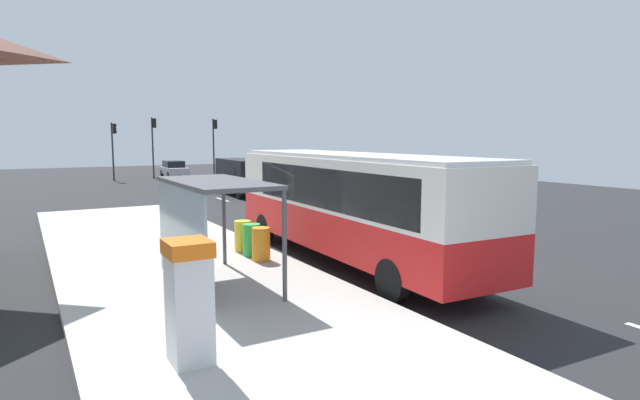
{
  "coord_description": "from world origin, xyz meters",
  "views": [
    {
      "loc": [
        -10.0,
        -10.51,
        3.68
      ],
      "look_at": [
        -1.0,
        5.17,
        1.5
      ],
      "focal_mm": 29.21,
      "sensor_mm": 36.0,
      "label": 1
    }
  ],
  "objects_px": {
    "recycling_bin_orange": "(261,244)",
    "traffic_light_near_side": "(214,139)",
    "traffic_light_median": "(154,138)",
    "bus": "(350,200)",
    "recycling_bin_yellow": "(243,236)",
    "ticket_machine": "(189,300)",
    "sedan_near": "(174,169)",
    "white_van": "(243,174)",
    "traffic_light_far_side": "(114,142)",
    "bus_shelter": "(203,206)",
    "recycling_bin_green": "(252,240)"
  },
  "relations": [
    {
      "from": "white_van",
      "to": "recycling_bin_orange",
      "type": "xyz_separation_m",
      "value": [
        -6.4,
        -17.68,
        -0.69
      ]
    },
    {
      "from": "bus",
      "to": "recycling_bin_orange",
      "type": "relative_size",
      "value": 11.67
    },
    {
      "from": "bus_shelter",
      "to": "bus",
      "type": "bearing_deg",
      "value": 12.06
    },
    {
      "from": "sedan_near",
      "to": "bus_shelter",
      "type": "xyz_separation_m",
      "value": [
        -8.71,
        -37.01,
        1.31
      ]
    },
    {
      "from": "traffic_light_near_side",
      "to": "ticket_machine",
      "type": "bearing_deg",
      "value": -109.08
    },
    {
      "from": "recycling_bin_orange",
      "to": "bus_shelter",
      "type": "xyz_separation_m",
      "value": [
        -2.21,
        -1.79,
        1.44
      ]
    },
    {
      "from": "bus",
      "to": "bus_shelter",
      "type": "height_order",
      "value": "bus"
    },
    {
      "from": "ticket_machine",
      "to": "traffic_light_median",
      "type": "xyz_separation_m",
      "value": [
        8.27,
        40.25,
        2.42
      ]
    },
    {
      "from": "traffic_light_median",
      "to": "bus",
      "type": "bearing_deg",
      "value": -93.41
    },
    {
      "from": "ticket_machine",
      "to": "white_van",
      "type": "bearing_deg",
      "value": 66.7
    },
    {
      "from": "sedan_near",
      "to": "traffic_light_far_side",
      "type": "bearing_deg",
      "value": -164.76
    },
    {
      "from": "traffic_light_far_side",
      "to": "white_van",
      "type": "bearing_deg",
      "value": -71.74
    },
    {
      "from": "recycling_bin_orange",
      "to": "sedan_near",
      "type": "bearing_deg",
      "value": 79.54
    },
    {
      "from": "recycling_bin_green",
      "to": "ticket_machine",
      "type": "bearing_deg",
      "value": -119.82
    },
    {
      "from": "sedan_near",
      "to": "traffic_light_median",
      "type": "height_order",
      "value": "traffic_light_median"
    },
    {
      "from": "traffic_light_median",
      "to": "bus_shelter",
      "type": "xyz_separation_m",
      "value": [
        -6.81,
        -36.34,
        -1.5
      ]
    },
    {
      "from": "bus",
      "to": "ticket_machine",
      "type": "relative_size",
      "value": 5.71
    },
    {
      "from": "recycling_bin_yellow",
      "to": "traffic_light_near_side",
      "type": "bearing_deg",
      "value": 72.91
    },
    {
      "from": "traffic_light_near_side",
      "to": "recycling_bin_yellow",
      "type": "bearing_deg",
      "value": -107.09
    },
    {
      "from": "bus_shelter",
      "to": "ticket_machine",
      "type": "bearing_deg",
      "value": -110.47
    },
    {
      "from": "recycling_bin_orange",
      "to": "recycling_bin_yellow",
      "type": "relative_size",
      "value": 1.0
    },
    {
      "from": "recycling_bin_yellow",
      "to": "traffic_light_median",
      "type": "distance_m",
      "value": 33.59
    },
    {
      "from": "sedan_near",
      "to": "traffic_light_median",
      "type": "relative_size",
      "value": 0.82
    },
    {
      "from": "bus",
      "to": "sedan_near",
      "type": "xyz_separation_m",
      "value": [
        4.01,
        36.0,
        -1.05
      ]
    },
    {
      "from": "recycling_bin_orange",
      "to": "recycling_bin_green",
      "type": "xyz_separation_m",
      "value": [
        0.0,
        0.7,
        0.0
      ]
    },
    {
      "from": "traffic_light_far_side",
      "to": "sedan_near",
      "type": "bearing_deg",
      "value": 15.24
    },
    {
      "from": "sedan_near",
      "to": "ticket_machine",
      "type": "distance_m",
      "value": 42.17
    },
    {
      "from": "recycling_bin_green",
      "to": "traffic_light_near_side",
      "type": "relative_size",
      "value": 0.18
    },
    {
      "from": "ticket_machine",
      "to": "traffic_light_far_side",
      "type": "height_order",
      "value": "traffic_light_far_side"
    },
    {
      "from": "traffic_light_far_side",
      "to": "bus_shelter",
      "type": "xyz_separation_m",
      "value": [
        -3.31,
        -35.54,
        -1.18
      ]
    },
    {
      "from": "sedan_near",
      "to": "recycling_bin_orange",
      "type": "xyz_separation_m",
      "value": [
        -6.5,
        -35.21,
        -0.14
      ]
    },
    {
      "from": "recycling_bin_yellow",
      "to": "bus_shelter",
      "type": "distance_m",
      "value": 4.15
    },
    {
      "from": "recycling_bin_orange",
      "to": "traffic_light_near_side",
      "type": "xyz_separation_m",
      "value": [
        9.7,
        32.94,
        2.89
      ]
    },
    {
      "from": "recycling_bin_yellow",
      "to": "traffic_light_median",
      "type": "bearing_deg",
      "value": 82.11
    },
    {
      "from": "white_van",
      "to": "sedan_near",
      "type": "xyz_separation_m",
      "value": [
        0.1,
        17.53,
        -0.55
      ]
    },
    {
      "from": "traffic_light_median",
      "to": "ticket_machine",
      "type": "bearing_deg",
      "value": -101.61
    },
    {
      "from": "bus",
      "to": "sedan_near",
      "type": "relative_size",
      "value": 2.49
    },
    {
      "from": "recycling_bin_green",
      "to": "traffic_light_near_side",
      "type": "xyz_separation_m",
      "value": [
        9.7,
        32.24,
        2.89
      ]
    },
    {
      "from": "recycling_bin_yellow",
      "to": "bus_shelter",
      "type": "relative_size",
      "value": 0.24
    },
    {
      "from": "ticket_machine",
      "to": "recycling_bin_orange",
      "type": "relative_size",
      "value": 2.04
    },
    {
      "from": "traffic_light_far_side",
      "to": "traffic_light_median",
      "type": "xyz_separation_m",
      "value": [
        3.49,
        0.8,
        0.32
      ]
    },
    {
      "from": "recycling_bin_green",
      "to": "traffic_light_far_side",
      "type": "bearing_deg",
      "value": 88.09
    },
    {
      "from": "white_van",
      "to": "sedan_near",
      "type": "relative_size",
      "value": 1.19
    },
    {
      "from": "traffic_light_near_side",
      "to": "bus_shelter",
      "type": "xyz_separation_m",
      "value": [
        -11.91,
        -34.74,
        -1.45
      ]
    },
    {
      "from": "recycling_bin_green",
      "to": "traffic_light_median",
      "type": "xyz_separation_m",
      "value": [
        4.59,
        33.84,
        2.94
      ]
    },
    {
      "from": "recycling_bin_green",
      "to": "traffic_light_near_side",
      "type": "distance_m",
      "value": 33.79
    },
    {
      "from": "white_van",
      "to": "recycling_bin_yellow",
      "type": "relative_size",
      "value": 5.56
    },
    {
      "from": "white_van",
      "to": "ticket_machine",
      "type": "bearing_deg",
      "value": -113.3
    },
    {
      "from": "ticket_machine",
      "to": "traffic_light_median",
      "type": "distance_m",
      "value": 41.16
    },
    {
      "from": "sedan_near",
      "to": "traffic_light_far_side",
      "type": "relative_size",
      "value": 0.9
    }
  ]
}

